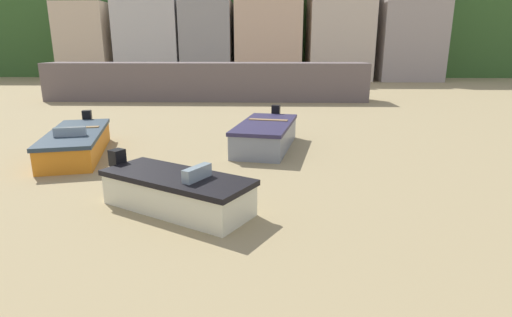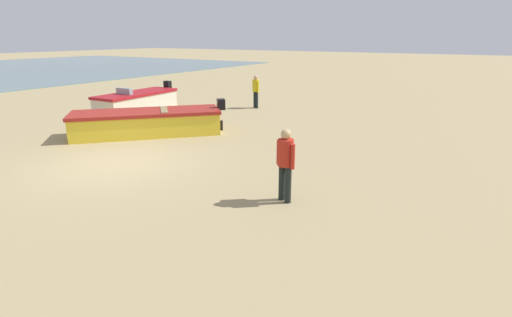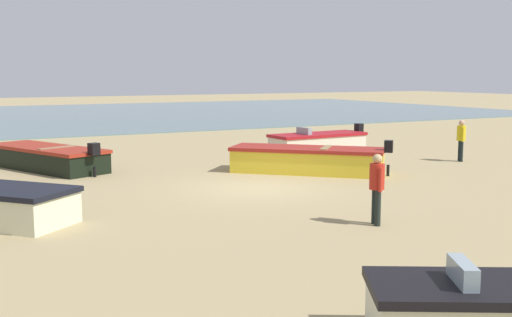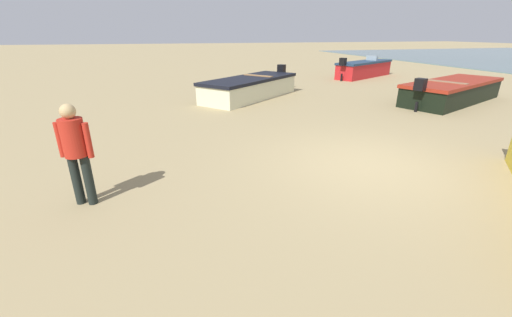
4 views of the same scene
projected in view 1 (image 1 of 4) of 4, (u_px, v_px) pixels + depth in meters
name	position (u px, v px, depth m)	size (l,w,h in m)	color
headland_hill	(238.00, 21.00, 60.00)	(90.00, 32.00, 14.12)	#38602A
harbor_pier	(206.00, 82.00, 26.91)	(21.16, 2.40, 2.46)	#6A5C59
townhouse_left	(89.00, 42.00, 42.72)	(5.11, 5.54, 7.77)	beige
townhouse_centre_left	(152.00, 36.00, 42.74)	(6.41, 6.29, 9.03)	beige
townhouse_centre	(208.00, 42.00, 42.61)	(5.11, 6.03, 7.89)	#989491
townhouse_centre_right	(268.00, 32.00, 42.35)	(6.70, 6.39, 9.87)	beige
townhouse_right	(339.00, 36.00, 42.16)	(6.32, 6.13, 8.99)	beige
townhouse_far_right	(409.00, 32.00, 41.42)	(6.28, 5.19, 9.72)	#A59892
boat_orange_2	(77.00, 143.00, 13.40)	(2.74, 4.92, 1.14)	orange
boat_cream_5	(177.00, 191.00, 8.94)	(3.70, 2.91, 1.13)	beige
boat_grey_8	(266.00, 135.00, 14.36)	(2.47, 4.36, 1.24)	gray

